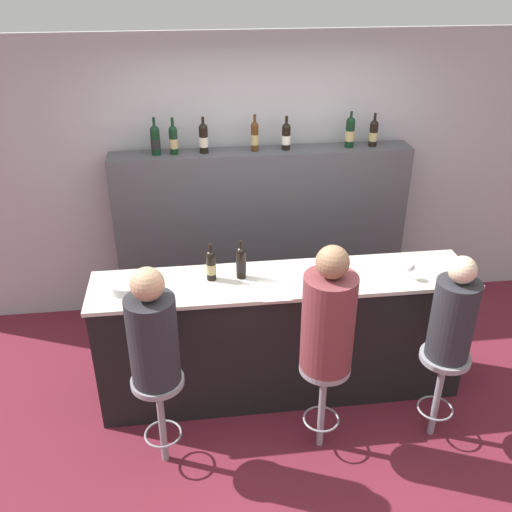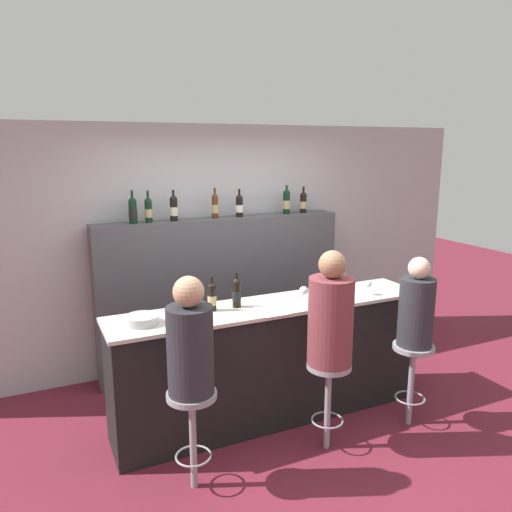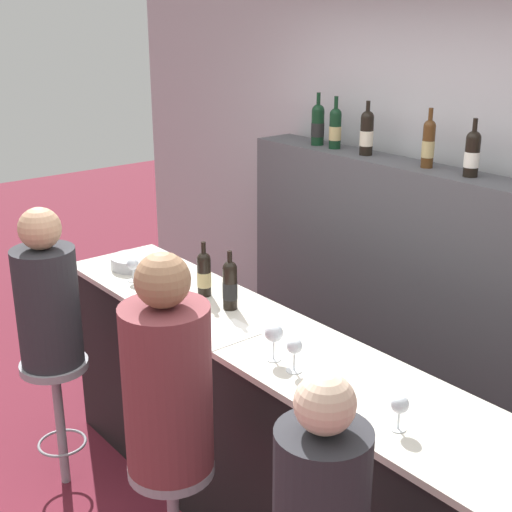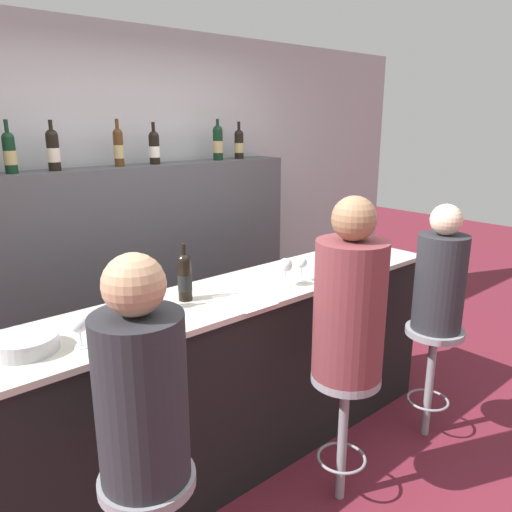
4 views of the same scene
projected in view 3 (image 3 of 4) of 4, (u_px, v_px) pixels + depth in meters
The scene contains 21 objects.
wall_back at pixel (456, 224), 3.99m from camera, with size 6.40×0.05×2.60m.
bar_counter at pixel (261, 432), 3.40m from camera, with size 2.83×0.57×1.05m.
back_bar_cabinet at pixel (424, 312), 4.02m from camera, with size 2.65×0.28×1.64m.
wine_bottle_counter_0 at pixel (204, 274), 3.61m from camera, with size 0.07×0.07×0.29m.
wine_bottle_counter_1 at pixel (230, 285), 3.45m from camera, with size 0.07×0.07×0.30m.
wine_bottle_backbar_0 at pixel (318, 124), 4.37m from camera, with size 0.08×0.08×0.32m.
wine_bottle_backbar_1 at pixel (335, 128), 4.26m from camera, with size 0.07×0.07×0.31m.
wine_bottle_backbar_2 at pixel (367, 133), 4.07m from camera, with size 0.08×0.08×0.31m.
wine_bottle_backbar_3 at pixel (428, 143), 3.75m from camera, with size 0.07×0.07×0.31m.
wine_bottle_backbar_4 at pixel (472, 153), 3.56m from camera, with size 0.08×0.08×0.29m.
wine_glass_0 at pixel (133, 265), 3.81m from camera, with size 0.06×0.06×0.13m.
wine_glass_1 at pixel (274, 334), 2.95m from camera, with size 0.08×0.08×0.16m.
wine_glass_2 at pixel (294, 348), 2.86m from camera, with size 0.07×0.07×0.14m.
wine_glass_3 at pixel (400, 406), 2.47m from camera, with size 0.07×0.07×0.13m.
metal_bowl at pixel (134, 262), 4.03m from camera, with size 0.26×0.26×0.07m.
tasting_menu at pixel (222, 335), 3.21m from camera, with size 0.21×0.30×0.00m.
bar_stool_left at pixel (57, 390), 3.71m from camera, with size 0.35×0.35×0.73m.
guest_seated_left at pixel (47, 297), 3.54m from camera, with size 0.31×0.31×0.82m.
bar_stool_middle at pixel (173, 498), 2.90m from camera, with size 0.35×0.35×0.73m.
guest_seated_middle at pixel (167, 378), 2.71m from camera, with size 0.35×0.35×0.89m.
guest_seated_right at pixel (321, 504), 2.11m from camera, with size 0.29×0.29×0.76m.
Camera 3 is at (2.26, -1.60, 2.46)m, focal length 50.00 mm.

